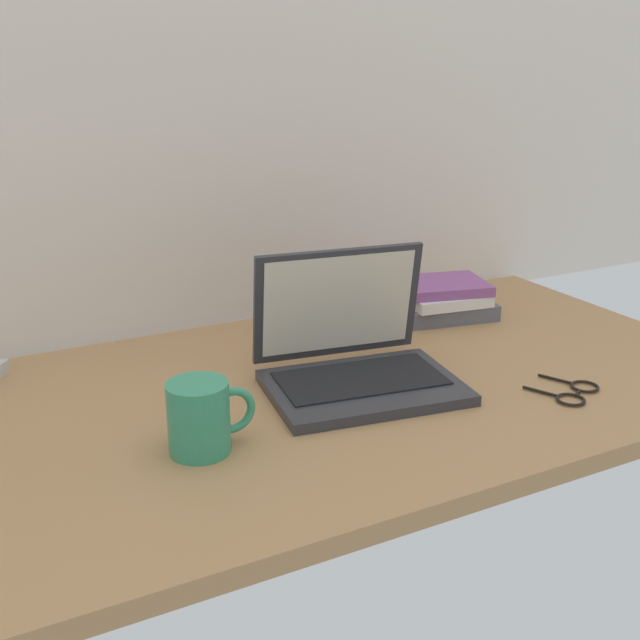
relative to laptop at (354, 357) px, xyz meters
name	(u,v)px	position (x,y,z in m)	size (l,w,h in m)	color
desk	(290,403)	(-0.12, 0.01, -0.06)	(1.60, 0.76, 0.03)	#A87A4C
laptop	(354,357)	(0.00, 0.00, 0.00)	(0.34, 0.30, 0.22)	#2D2D33
coffee_mug	(201,416)	(-0.31, -0.11, 0.01)	(0.13, 0.09, 0.10)	#338C66
eyeglasses	(575,392)	(0.30, -0.21, -0.04)	(0.13, 0.13, 0.01)	black
book_stack	(442,299)	(0.34, 0.22, -0.01)	(0.23, 0.18, 0.08)	#595960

